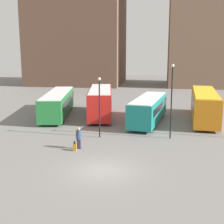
% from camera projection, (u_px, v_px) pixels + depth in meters
% --- Properties ---
extents(ground_plane, '(160.00, 160.00, 0.00)m').
position_uv_depth(ground_plane, '(102.00, 170.00, 20.44)').
color(ground_plane, slate).
extents(bus_0, '(4.58, 12.45, 2.78)m').
position_uv_depth(bus_0, '(58.00, 103.00, 37.41)').
color(bus_0, '#237A38').
rests_on(bus_0, ground_plane).
extents(bus_1, '(4.16, 10.44, 3.31)m').
position_uv_depth(bus_1, '(100.00, 101.00, 36.68)').
color(bus_1, red).
rests_on(bus_1, ground_plane).
extents(bus_2, '(3.94, 10.11, 2.77)m').
position_uv_depth(bus_2, '(149.00, 109.00, 33.51)').
color(bus_2, '#19847F').
rests_on(bus_2, ground_plane).
extents(bus_3, '(3.41, 11.92, 3.25)m').
position_uv_depth(bus_3, '(204.00, 105.00, 34.71)').
color(bus_3, orange).
rests_on(bus_3, ground_plane).
extents(traveler, '(0.49, 0.49, 1.76)m').
position_uv_depth(traveler, '(79.00, 136.00, 24.68)').
color(traveler, '#382D4C').
rests_on(traveler, ground_plane).
extents(suitcase, '(0.29, 0.36, 0.79)m').
position_uv_depth(suitcase, '(75.00, 147.00, 24.41)').
color(suitcase, '#B27A1E').
rests_on(suitcase, ground_plane).
extents(lamp_post_0, '(0.28, 0.28, 6.57)m').
position_uv_depth(lamp_post_0, '(172.00, 96.00, 27.08)').
color(lamp_post_0, black).
rests_on(lamp_post_0, ground_plane).
extents(lamp_post_2, '(0.28, 0.28, 5.40)m').
position_uv_depth(lamp_post_2, '(99.00, 102.00, 27.57)').
color(lamp_post_2, black).
rests_on(lamp_post_2, ground_plane).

